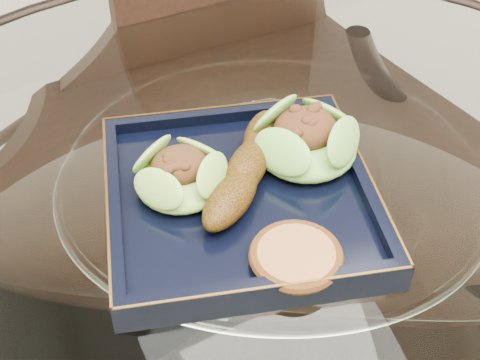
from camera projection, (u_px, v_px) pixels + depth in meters
name	position (u px, v px, depth m)	size (l,w,h in m)	color
dining_table	(266.00, 305.00, 0.81)	(1.13, 1.13, 0.77)	white
dining_chair	(251.00, 171.00, 1.17)	(0.39, 0.39, 0.86)	black
navy_plate	(240.00, 201.00, 0.69)	(0.27, 0.27, 0.02)	black
lettuce_wrap_left	(181.00, 177.00, 0.68)	(0.09, 0.09, 0.03)	#72A830
lettuce_wrap_right	(306.00, 142.00, 0.72)	(0.11, 0.11, 0.04)	#51992C
roasted_plantain	(247.00, 167.00, 0.69)	(0.18, 0.04, 0.03)	#553509
crumb_patty	(296.00, 257.00, 0.61)	(0.08, 0.08, 0.01)	#B26D3B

